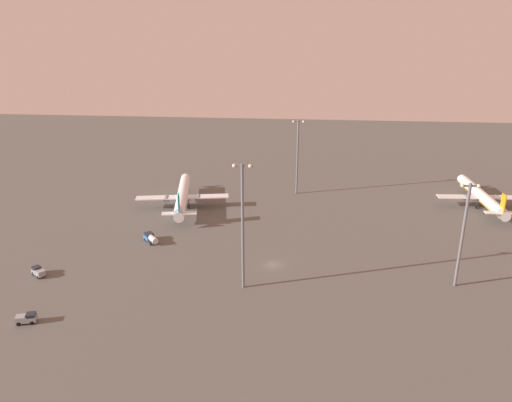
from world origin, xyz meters
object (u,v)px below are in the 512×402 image
fuel_truck (151,238)px  maintenance_van (27,318)px  baggage_tractor (38,271)px  apron_light_east (243,221)px  airplane_terminal_side (183,196)px  apron_light_central (298,153)px  apron_light_west (463,229)px  airplane_far_stand (482,196)px

fuel_truck → maintenance_van: bearing=-148.8°
fuel_truck → baggage_tractor: 31.85m
baggage_tractor → maintenance_van: 21.78m
fuel_truck → apron_light_east: apron_light_east is taller
airplane_terminal_side → apron_light_central: 44.75m
apron_light_east → airplane_terminal_side: bearing=117.6°
maintenance_van → apron_light_west: apron_light_west is taller
airplane_far_stand → baggage_tractor: size_ratio=8.78×
baggage_tractor → maintenance_van: same height
airplane_terminal_side → apron_light_central: size_ratio=1.47×
airplane_terminal_side → airplane_far_stand: size_ratio=1.04×
airplane_terminal_side → apron_light_central: (39.13, 18.25, 11.78)m
apron_light_central → apron_light_west: (39.87, -65.20, -0.71)m
baggage_tractor → apron_light_east: 55.06m
fuel_truck → apron_light_east: 41.34m
airplane_far_stand → apron_light_west: 63.14m
fuel_truck → maintenance_van: fuel_truck is taller
maintenance_van → fuel_truck: bearing=146.3°
airplane_terminal_side → fuel_truck: size_ratio=6.62×
airplane_far_stand → fuel_truck: airplane_far_stand is taller
fuel_truck → baggage_tractor: (-22.52, -22.53, -0.19)m
baggage_tractor → apron_light_west: (104.10, 4.82, 13.86)m
airplane_terminal_side → baggage_tractor: size_ratio=9.10×
apron_light_central → apron_light_east: bearing=-99.4°
airplane_far_stand → maintenance_van: (-120.41, -82.15, -2.64)m
airplane_terminal_side → fuel_truck: bearing=-105.1°
airplane_far_stand → maintenance_van: bearing=-148.5°
baggage_tractor → maintenance_van: size_ratio=1.00×
airplane_far_stand → apron_light_west: apron_light_west is taller
airplane_far_stand → fuel_truck: (-106.03, -39.42, -2.46)m
fuel_truck → apron_light_west: apron_light_west is taller
airplane_far_stand → apron_light_west: size_ratio=1.49×
airplane_terminal_side → apron_light_east: apron_light_east is taller
airplane_far_stand → apron_light_central: size_ratio=1.42×
apron_light_east → fuel_truck: bearing=142.2°
maintenance_van → apron_light_east: 51.16m
airplane_far_stand → apron_light_west: bearing=-116.0°
airplane_far_stand → apron_light_east: size_ratio=1.26×
airplane_terminal_side → apron_light_central: bearing=15.0°
airplane_terminal_side → maintenance_van: bearing=-113.3°
fuel_truck → apron_light_west: (81.58, -17.70, 13.67)m
airplane_terminal_side → airplane_far_stand: airplane_terminal_side is taller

